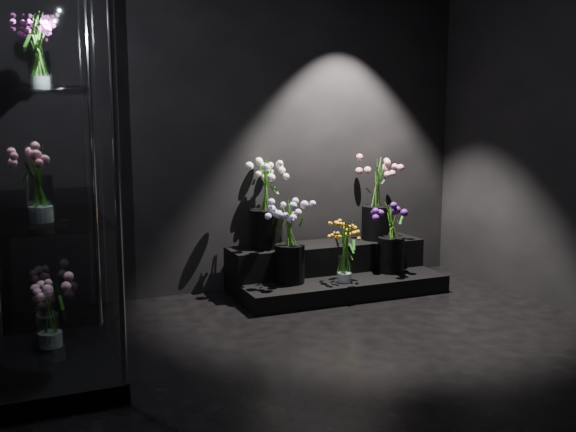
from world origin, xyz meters
TOP-DOWN VIEW (x-y plane):
  - floor at (0.00, 0.00)m, footprint 4.00×4.00m
  - wall_back at (0.00, 2.00)m, footprint 4.00×0.00m
  - display_riser at (0.63, 1.65)m, footprint 1.74×0.77m
  - display_case at (-1.66, 0.60)m, footprint 0.64×1.07m
  - bouquet_orange_bells at (0.58, 1.34)m, footprint 0.28×0.28m
  - bouquet_lilac at (0.17, 1.50)m, footprint 0.49×0.49m
  - bouquet_purple at (1.11, 1.49)m, footprint 0.36×0.36m
  - bouquet_cream_roses at (0.08, 1.80)m, footprint 0.49×0.49m
  - bouquet_pink_roses at (1.11, 1.74)m, footprint 0.45×0.45m
  - bouquet_case_pink at (-1.70, 0.45)m, footprint 0.34×0.34m
  - bouquet_case_magenta at (-1.65, 0.78)m, footprint 0.22×0.22m
  - bouquet_case_base_pink at (-1.68, 0.81)m, footprint 0.30×0.30m

SIDE VIEW (x-z plane):
  - floor at x=0.00m, z-range 0.00..0.00m
  - display_riser at x=0.63m, z-range -0.03..0.35m
  - bouquet_case_base_pink at x=-1.68m, z-range 0.12..0.56m
  - bouquet_orange_bells at x=0.58m, z-range 0.15..0.65m
  - bouquet_purple at x=1.11m, z-range 0.19..0.80m
  - bouquet_lilac at x=0.17m, z-range 0.20..0.86m
  - bouquet_pink_roses at x=1.11m, z-range 0.43..1.15m
  - bouquet_cream_roses at x=0.08m, z-range 0.43..1.17m
  - bouquet_case_pink at x=-1.70m, z-range 0.93..1.36m
  - display_case at x=-1.66m, z-range 0.00..2.36m
  - wall_back at x=0.00m, z-range -0.60..3.40m
  - bouquet_case_magenta at x=-1.65m, z-range 1.62..2.02m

